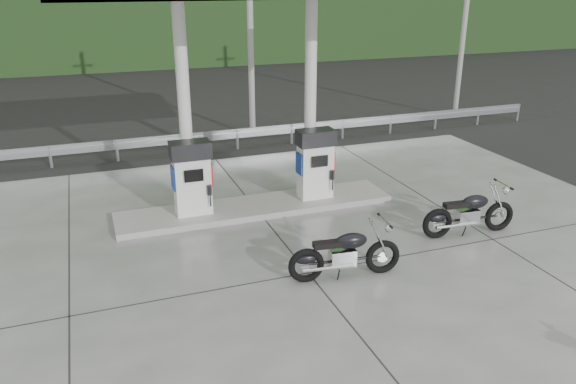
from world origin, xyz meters
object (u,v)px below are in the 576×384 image
object	(u,v)px
gas_pump_left	(192,178)
motorcycle_left	(345,254)
motorcycle_right	(469,213)
gas_pump_right	(315,164)

from	to	relation	value
gas_pump_left	motorcycle_left	world-z (taller)	gas_pump_left
gas_pump_left	motorcycle_left	size ratio (longest dim) A/B	0.84
motorcycle_right	motorcycle_left	bearing A→B (deg)	-161.54
motorcycle_left	motorcycle_right	xyz separation A→B (m)	(3.52, 0.83, 0.01)
motorcycle_left	motorcycle_right	distance (m)	3.62
gas_pump_left	motorcycle_left	xyz separation A→B (m)	(2.21, -3.88, -0.55)
gas_pump_left	gas_pump_right	bearing A→B (deg)	0.00
gas_pump_left	motorcycle_left	bearing A→B (deg)	-60.32
gas_pump_left	motorcycle_right	distance (m)	6.52
gas_pump_right	motorcycle_left	world-z (taller)	gas_pump_right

